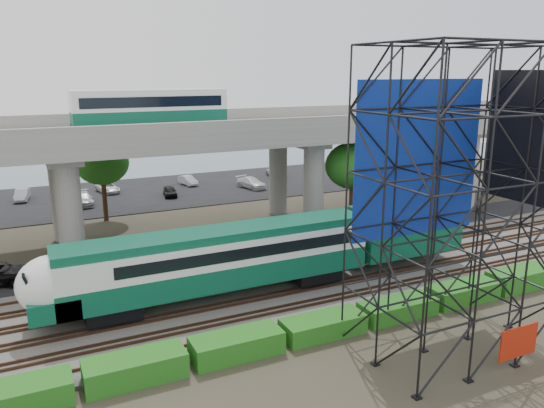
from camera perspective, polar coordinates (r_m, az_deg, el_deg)
ground at (r=32.54m, az=-0.01°, el=-11.01°), size 140.00×140.00×0.00m
ballast_bed at (r=34.15m, az=-1.48°, el=-9.57°), size 90.00×12.00×0.20m
service_road at (r=41.54m, az=-6.30°, el=-5.34°), size 90.00×5.00×0.08m
parking_lot at (r=63.41m, az=-13.40°, el=1.18°), size 90.00×18.00×0.08m
harbor_water at (r=84.68m, az=-16.64°, el=4.14°), size 140.00×40.00×0.03m
rail_tracks at (r=34.08m, az=-1.48°, el=-9.29°), size 90.00×9.52×0.16m
commuter_train at (r=33.00m, az=-2.07°, el=-5.25°), size 29.30×3.06×4.30m
overpass at (r=44.72m, az=-9.22°, el=6.74°), size 80.00×12.00×12.40m
scaffold_tower at (r=27.30m, az=19.41°, el=-0.14°), size 9.36×6.36×15.00m
hedge_strip at (r=29.33m, az=5.54°, el=-12.83°), size 34.60×1.80×1.20m
trees at (r=44.26m, az=-14.67°, el=2.92°), size 40.94×16.94×7.69m
parked_cars at (r=62.43m, az=-13.68°, el=1.57°), size 39.44×9.46×1.31m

